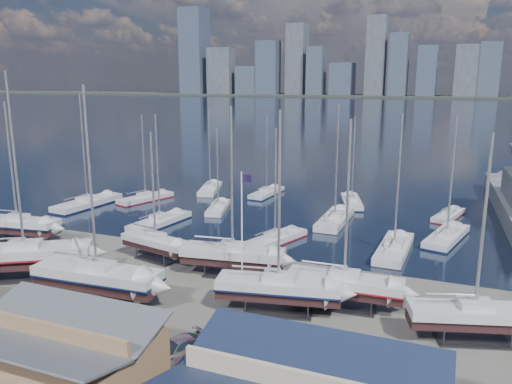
% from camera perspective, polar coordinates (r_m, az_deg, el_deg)
% --- Properties ---
extents(ground, '(1400.00, 1400.00, 0.00)m').
position_cam_1_polar(ground, '(46.57, -8.26, -10.65)').
color(ground, '#605E59').
rests_on(ground, ground).
extents(water, '(1400.00, 600.00, 0.40)m').
position_cam_1_polar(water, '(347.97, 18.58, 8.89)').
color(water, '#182338').
rests_on(water, ground).
extents(far_shore, '(1400.00, 80.00, 2.20)m').
position_cam_1_polar(far_shore, '(607.43, 20.25, 10.19)').
color(far_shore, '#2D332D').
rests_on(far_shore, ground).
extents(skyline, '(639.14, 43.80, 107.69)m').
position_cam_1_polar(skyline, '(601.65, 19.74, 13.84)').
color(skyline, '#475166').
rests_on(skyline, far_shore).
extents(shed_grey, '(12.60, 8.40, 4.17)m').
position_cam_1_polar(shed_grey, '(34.26, -22.50, -16.52)').
color(shed_grey, '#8C6B4C').
rests_on(shed_grey, ground).
extents(sailboat_cradle_0, '(10.25, 4.17, 16.08)m').
position_cam_1_polar(sailboat_cradle_0, '(63.89, -25.59, -3.37)').
color(sailboat_cradle_0, '#2D2D33').
rests_on(sailboat_cradle_0, ground).
extents(sailboat_cradle_1, '(12.00, 9.16, 19.16)m').
position_cam_1_polar(sailboat_cradle_1, '(51.97, -24.90, -6.61)').
color(sailboat_cradle_1, '#2D2D33').
rests_on(sailboat_cradle_1, ground).
extents(sailboat_cradle_2, '(8.35, 3.96, 13.36)m').
position_cam_1_polar(sailboat_cradle_2, '(52.87, -11.40, -5.67)').
color(sailboat_cradle_2, '#2D2D33').
rests_on(sailboat_cradle_2, ground).
extents(sailboat_cradle_3, '(11.42, 3.82, 18.01)m').
position_cam_1_polar(sailboat_cradle_3, '(44.55, -17.68, -9.22)').
color(sailboat_cradle_3, '#2D2D33').
rests_on(sailboat_cradle_3, ground).
extents(sailboat_cradle_4, '(10.16, 4.15, 16.09)m').
position_cam_1_polar(sailboat_cradle_4, '(47.86, -2.69, -7.21)').
color(sailboat_cradle_4, '#2D2D33').
rests_on(sailboat_cradle_4, ground).
extents(sailboat_cradle_5, '(10.38, 4.74, 16.19)m').
position_cam_1_polar(sailboat_cradle_5, '(40.68, 2.58, -10.88)').
color(sailboat_cradle_5, '#2D2D33').
rests_on(sailboat_cradle_5, ground).
extents(sailboat_cradle_6, '(9.65, 3.05, 15.47)m').
position_cam_1_polar(sailboat_cradle_6, '(42.03, 10.05, -10.33)').
color(sailboat_cradle_6, '#2D2D33').
rests_on(sailboat_cradle_6, ground).
extents(sailboat_cradle_7, '(9.45, 5.08, 14.95)m').
position_cam_1_polar(sailboat_cradle_7, '(39.60, 23.68, -12.77)').
color(sailboat_cradle_7, '#2D2D33').
rests_on(sailboat_cradle_7, ground).
extents(sailboat_moored_0, '(4.24, 11.81, 17.30)m').
position_cam_1_polar(sailboat_moored_0, '(78.23, -18.67, -1.37)').
color(sailboat_moored_0, black).
rests_on(sailboat_moored_0, water).
extents(sailboat_moored_1, '(5.41, 9.65, 13.91)m').
position_cam_1_polar(sailboat_moored_1, '(79.48, -12.49, -0.79)').
color(sailboat_moored_1, black).
rests_on(sailboat_moored_1, water).
extents(sailboat_moored_2, '(5.39, 9.94, 14.46)m').
position_cam_1_polar(sailboat_moored_2, '(84.50, -5.25, 0.26)').
color(sailboat_moored_2, black).
rests_on(sailboat_moored_2, water).
extents(sailboat_moored_3, '(4.13, 10.27, 14.92)m').
position_cam_1_polar(sailboat_moored_3, '(65.88, -10.92, -3.48)').
color(sailboat_moored_3, black).
rests_on(sailboat_moored_3, water).
extents(sailboat_moored_4, '(4.47, 8.56, 12.45)m').
position_cam_1_polar(sailboat_moored_4, '(72.03, -4.34, -1.89)').
color(sailboat_moored_4, black).
rests_on(sailboat_moored_4, water).
extents(sailboat_moored_5, '(3.21, 9.11, 13.36)m').
position_cam_1_polar(sailboat_moored_5, '(81.33, 1.23, -0.19)').
color(sailboat_moored_5, black).
rests_on(sailboat_moored_5, water).
extents(sailboat_moored_6, '(5.52, 9.57, 13.81)m').
position_cam_1_polar(sailboat_moored_6, '(57.76, 2.19, -5.55)').
color(sailboat_moored_6, black).
rests_on(sailboat_moored_6, water).
extents(sailboat_moored_7, '(3.04, 10.75, 16.21)m').
position_cam_1_polar(sailboat_moored_7, '(66.39, 8.99, -3.27)').
color(sailboat_moored_7, black).
rests_on(sailboat_moored_7, water).
extents(sailboat_moored_8, '(5.19, 9.59, 13.81)m').
position_cam_1_polar(sailboat_moored_8, '(76.64, 10.87, -1.21)').
color(sailboat_moored_8, black).
rests_on(sailboat_moored_8, water).
extents(sailboat_moored_9, '(3.26, 10.51, 15.74)m').
position_cam_1_polar(sailboat_moored_9, '(56.42, 15.50, -6.45)').
color(sailboat_moored_9, black).
rests_on(sailboat_moored_9, water).
extents(sailboat_moored_10, '(5.19, 10.59, 15.25)m').
position_cam_1_polar(sailboat_moored_10, '(62.59, 20.94, -4.96)').
color(sailboat_moored_10, black).
rests_on(sailboat_moored_10, water).
extents(sailboat_moored_11, '(4.36, 8.40, 12.10)m').
position_cam_1_polar(sailboat_moored_11, '(72.78, 21.13, -2.58)').
color(sailboat_moored_11, black).
rests_on(sailboat_moored_11, water).
extents(car_b, '(4.28, 2.81, 1.33)m').
position_cam_1_polar(car_b, '(41.08, -18.93, -13.52)').
color(car_b, gray).
rests_on(car_b, ground).
extents(car_c, '(3.14, 5.06, 1.31)m').
position_cam_1_polar(car_c, '(37.45, -16.95, -16.07)').
color(car_c, gray).
rests_on(car_c, ground).
extents(car_d, '(3.49, 4.87, 1.31)m').
position_cam_1_polar(car_d, '(35.57, -9.08, -17.27)').
color(car_d, gray).
rests_on(car_d, ground).
extents(flagpole, '(0.96, 0.12, 10.82)m').
position_cam_1_polar(flagpole, '(42.92, -1.54, -3.81)').
color(flagpole, white).
rests_on(flagpole, ground).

